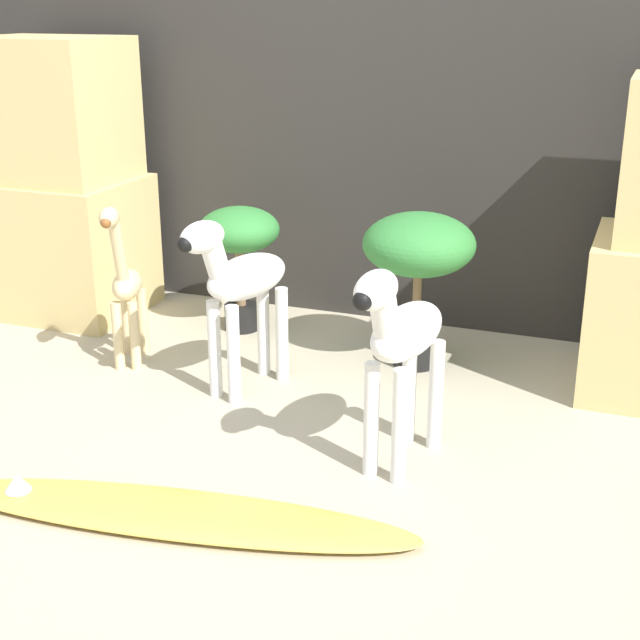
{
  "coord_description": "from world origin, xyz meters",
  "views": [
    {
      "loc": [
        1.13,
        -2.13,
        1.33
      ],
      "look_at": [
        0.18,
        0.39,
        0.36
      ],
      "focal_mm": 50.0,
      "sensor_mm": 36.0,
      "label": 1
    }
  ],
  "objects_px": {
    "potted_palm_front": "(419,252)",
    "giraffe_figurine": "(125,286)",
    "surfboard": "(173,513)",
    "zebra_right": "(401,341)",
    "zebra_left": "(239,284)",
    "potted_palm_back": "(239,239)"
  },
  "relations": [
    {
      "from": "zebra_right",
      "to": "potted_palm_front",
      "type": "xyz_separation_m",
      "value": [
        -0.16,
        0.78,
        0.05
      ]
    },
    {
      "from": "zebra_left",
      "to": "potted_palm_front",
      "type": "xyz_separation_m",
      "value": [
        0.52,
        0.46,
        0.05
      ]
    },
    {
      "from": "potted_palm_back",
      "to": "surfboard",
      "type": "relative_size",
      "value": 0.39
    },
    {
      "from": "potted_palm_front",
      "to": "potted_palm_back",
      "type": "bearing_deg",
      "value": 171.26
    },
    {
      "from": "zebra_left",
      "to": "giraffe_figurine",
      "type": "xyz_separation_m",
      "value": [
        -0.51,
        0.07,
        -0.09
      ]
    },
    {
      "from": "potted_palm_back",
      "to": "surfboard",
      "type": "xyz_separation_m",
      "value": [
        0.47,
        -1.41,
        -0.38
      ]
    },
    {
      "from": "zebra_left",
      "to": "giraffe_figurine",
      "type": "bearing_deg",
      "value": 171.91
    },
    {
      "from": "zebra_right",
      "to": "zebra_left",
      "type": "height_order",
      "value": "same"
    },
    {
      "from": "giraffe_figurine",
      "to": "surfboard",
      "type": "xyz_separation_m",
      "value": [
        0.7,
        -0.9,
        -0.3
      ]
    },
    {
      "from": "potted_palm_front",
      "to": "potted_palm_back",
      "type": "relative_size",
      "value": 1.12
    },
    {
      "from": "zebra_left",
      "to": "potted_palm_back",
      "type": "xyz_separation_m",
      "value": [
        -0.28,
        0.58,
        -0.01
      ]
    },
    {
      "from": "zebra_right",
      "to": "zebra_left",
      "type": "xyz_separation_m",
      "value": [
        -0.67,
        0.33,
        0.0
      ]
    },
    {
      "from": "zebra_right",
      "to": "surfboard",
      "type": "height_order",
      "value": "zebra_right"
    },
    {
      "from": "zebra_right",
      "to": "giraffe_figurine",
      "type": "xyz_separation_m",
      "value": [
        -1.18,
        0.4,
        -0.09
      ]
    },
    {
      "from": "potted_palm_front",
      "to": "surfboard",
      "type": "height_order",
      "value": "potted_palm_front"
    },
    {
      "from": "potted_palm_front",
      "to": "potted_palm_back",
      "type": "height_order",
      "value": "potted_palm_front"
    },
    {
      "from": "potted_palm_front",
      "to": "surfboard",
      "type": "xyz_separation_m",
      "value": [
        -0.33,
        -1.29,
        -0.43
      ]
    },
    {
      "from": "giraffe_figurine",
      "to": "zebra_left",
      "type": "bearing_deg",
      "value": -8.09
    },
    {
      "from": "giraffe_figurine",
      "to": "potted_palm_front",
      "type": "height_order",
      "value": "giraffe_figurine"
    },
    {
      "from": "potted_palm_front",
      "to": "giraffe_figurine",
      "type": "bearing_deg",
      "value": -159.56
    },
    {
      "from": "giraffe_figurine",
      "to": "surfboard",
      "type": "bearing_deg",
      "value": -52.27
    },
    {
      "from": "potted_palm_front",
      "to": "potted_palm_back",
      "type": "xyz_separation_m",
      "value": [
        -0.79,
        0.12,
        -0.05
      ]
    }
  ]
}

